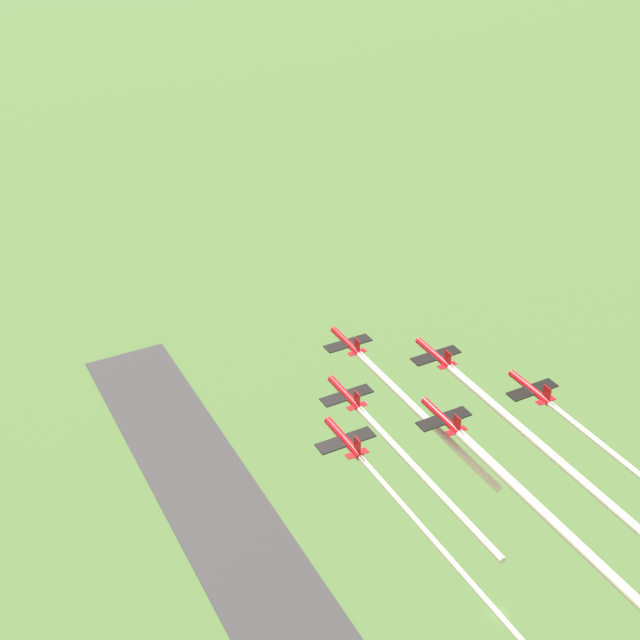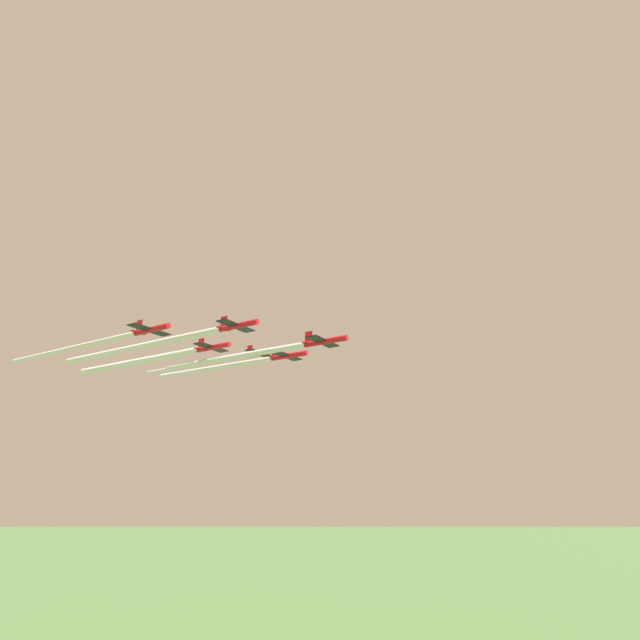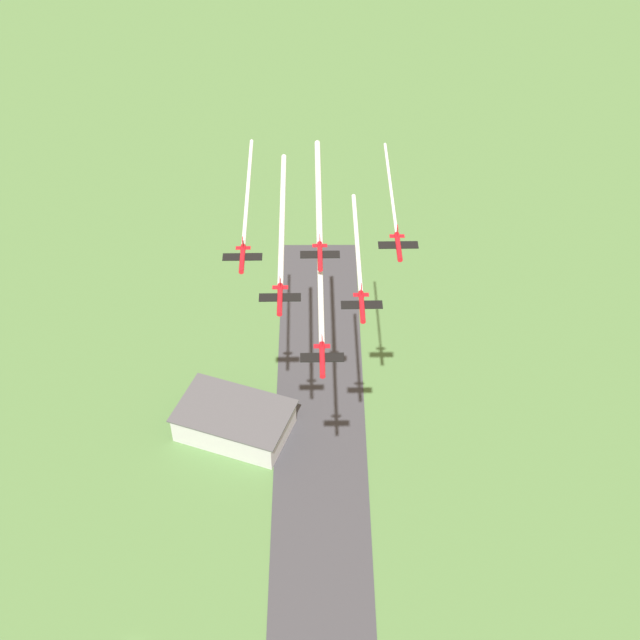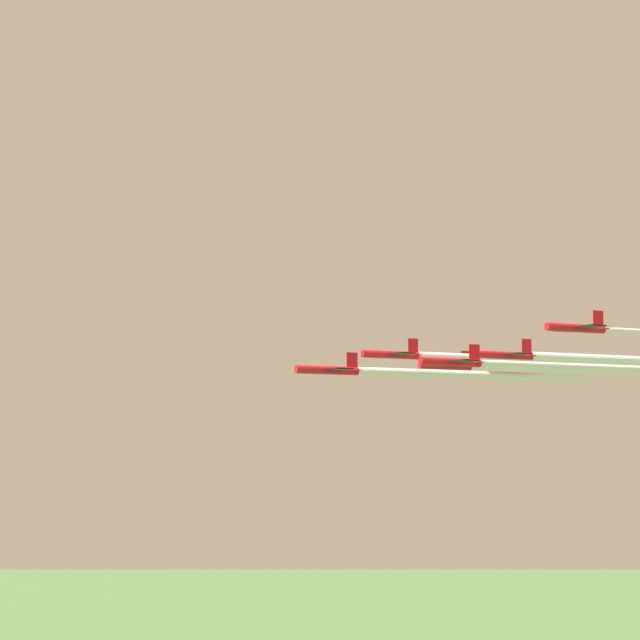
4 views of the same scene
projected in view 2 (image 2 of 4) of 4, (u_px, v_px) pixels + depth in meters
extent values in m
cylinder|color=red|center=(326.00, 341.00, 91.60)|extent=(4.24, 8.83, 1.10)
cube|color=black|center=(323.00, 342.00, 91.90)|extent=(8.73, 5.24, 0.18)
cube|color=red|center=(309.00, 337.00, 93.89)|extent=(0.70, 1.55, 2.21)
cube|color=red|center=(309.00, 344.00, 93.45)|extent=(3.39, 2.17, 0.12)
cylinder|color=red|center=(289.00, 356.00, 105.53)|extent=(4.24, 8.83, 1.10)
cube|color=black|center=(287.00, 356.00, 105.83)|extent=(8.73, 5.24, 0.18)
cube|color=red|center=(275.00, 352.00, 107.81)|extent=(0.70, 1.55, 2.21)
cube|color=red|center=(275.00, 358.00, 107.38)|extent=(3.39, 2.17, 0.12)
cylinder|color=red|center=(239.00, 326.00, 92.93)|extent=(4.24, 8.83, 1.10)
cube|color=black|center=(236.00, 326.00, 93.23)|extent=(8.73, 5.24, 0.18)
cube|color=red|center=(224.00, 322.00, 95.22)|extent=(0.70, 1.55, 2.21)
cube|color=red|center=(224.00, 329.00, 94.78)|extent=(3.39, 2.17, 0.12)
cylinder|color=red|center=(262.00, 353.00, 120.53)|extent=(4.24, 8.83, 1.10)
cube|color=black|center=(260.00, 353.00, 120.83)|extent=(8.73, 5.24, 0.18)
cube|color=red|center=(250.00, 350.00, 122.81)|extent=(0.70, 1.55, 2.21)
cube|color=red|center=(250.00, 355.00, 122.37)|extent=(3.39, 2.17, 0.12)
cylinder|color=red|center=(213.00, 347.00, 106.49)|extent=(4.24, 8.83, 1.10)
cube|color=black|center=(211.00, 347.00, 106.79)|extent=(8.73, 5.24, 0.18)
cube|color=red|center=(201.00, 343.00, 108.77)|extent=(0.70, 1.55, 2.21)
cube|color=red|center=(201.00, 349.00, 108.34)|extent=(3.39, 2.17, 0.12)
cylinder|color=red|center=(152.00, 329.00, 93.05)|extent=(4.24, 8.83, 1.10)
cube|color=black|center=(150.00, 330.00, 93.35)|extent=(8.73, 5.24, 0.18)
cube|color=red|center=(139.00, 326.00, 95.34)|extent=(0.70, 1.55, 2.21)
cube|color=red|center=(138.00, 333.00, 94.90)|extent=(3.39, 2.17, 0.12)
cylinder|color=white|center=(230.00, 358.00, 103.15)|extent=(14.34, 35.34, 1.16)
cylinder|color=white|center=(213.00, 368.00, 116.40)|extent=(13.20, 32.72, 0.98)
cylinder|color=white|center=(136.00, 347.00, 107.26)|extent=(18.35, 45.77, 1.22)
cylinder|color=white|center=(194.00, 365.00, 131.82)|extent=(13.54, 34.21, 0.70)
cylinder|color=white|center=(135.00, 362.00, 118.96)|extent=(15.85, 38.88, 1.37)
cylinder|color=white|center=(68.00, 349.00, 105.99)|extent=(16.06, 40.45, 0.89)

